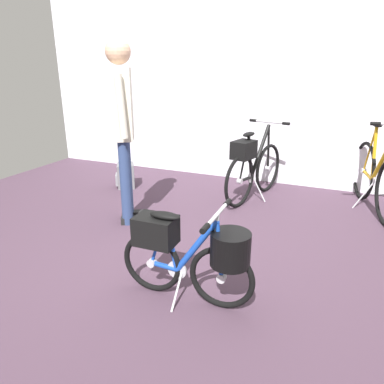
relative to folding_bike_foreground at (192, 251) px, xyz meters
name	(u,v)px	position (x,y,z in m)	size (l,w,h in m)	color
ground_plane	(169,254)	(-0.43, 0.51, -0.38)	(6.50, 6.50, 0.00)	#473342
back_wall	(250,71)	(-0.43, 2.99, 1.12)	(6.50, 0.10, 3.00)	silver
folding_bike_foreground	(192,251)	(0.00, 0.00, 0.00)	(0.97, 0.53, 0.70)	black
display_bike_left	(376,177)	(1.21, 2.33, 0.01)	(0.58, 1.47, 1.05)	black
display_bike_right	(252,166)	(-0.13, 2.12, 0.05)	(0.54, 1.30, 0.93)	black
visitor_near_wall	(123,121)	(-1.16, 1.00, 0.66)	(0.38, 0.47, 1.79)	navy
backpack_on_floor	(126,176)	(-1.81, 1.95, -0.22)	(0.33, 0.34, 0.32)	slate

